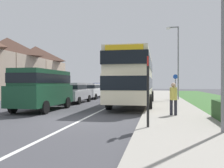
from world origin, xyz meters
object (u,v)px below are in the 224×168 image
at_px(bus_stop_sign, 148,86).
at_px(street_lamp_mid, 177,58).
at_px(parked_car_white, 91,90).
at_px(double_decker_bus, 133,76).
at_px(parked_car_silver, 74,92).
at_px(pedestrian_at_stop, 173,97).
at_px(cycle_route_sign, 175,86).
at_px(parked_car_blue, 102,89).
at_px(parked_van_dark_green, 43,87).

bearing_deg(bus_stop_sign, street_lamp_mid, 81.38).
relative_size(parked_car_white, bus_stop_sign, 1.69).
xyz_separation_m(double_decker_bus, parked_car_silver, (-5.11, 1.50, -1.22)).
height_order(pedestrian_at_stop, cycle_route_sign, cycle_route_sign).
relative_size(double_decker_bus, parked_car_blue, 2.26).
height_order(parked_car_silver, parked_car_blue, parked_car_blue).
height_order(pedestrian_at_stop, street_lamp_mid, street_lamp_mid).
xyz_separation_m(parked_car_blue, street_lamp_mid, (8.85, -6.70, 3.11)).
bearing_deg(street_lamp_mid, parked_car_white, 171.60).
bearing_deg(parked_car_white, street_lamp_mid, -8.40).
bearing_deg(street_lamp_mid, parked_car_silver, -154.23).
bearing_deg(parked_car_white, bus_stop_sign, -67.13).
bearing_deg(pedestrian_at_stop, bus_stop_sign, -108.60).
relative_size(parked_car_silver, parked_car_white, 0.99).
distance_m(parked_car_blue, street_lamp_mid, 11.53).
distance_m(parked_car_white, parked_car_blue, 5.40).
distance_m(parked_car_silver, cycle_route_sign, 9.91).
relative_size(parked_van_dark_green, bus_stop_sign, 1.91).
distance_m(parked_van_dark_green, pedestrian_at_stop, 7.73).
bearing_deg(double_decker_bus, parked_car_blue, 113.22).
height_order(parked_car_silver, street_lamp_mid, street_lamp_mid).
relative_size(parked_van_dark_green, street_lamp_mid, 0.71).
distance_m(parked_van_dark_green, parked_car_white, 10.90).
relative_size(parked_van_dark_green, pedestrian_at_stop, 2.97).
height_order(parked_car_blue, bus_stop_sign, bus_stop_sign).
distance_m(parked_car_silver, parked_car_white, 5.48).
bearing_deg(pedestrian_at_stop, double_decker_bus, 114.08).
xyz_separation_m(parked_car_white, bus_stop_sign, (6.60, -15.66, 0.64)).
relative_size(double_decker_bus, street_lamp_mid, 1.44).
bearing_deg(bus_stop_sign, parked_car_silver, 122.46).
height_order(parked_van_dark_green, pedestrian_at_stop, parked_van_dark_green).
bearing_deg(double_decker_bus, pedestrian_at_stop, -65.92).
bearing_deg(street_lamp_mid, cycle_route_sign, 96.17).
bearing_deg(parked_car_silver, pedestrian_at_stop, -42.71).
bearing_deg(street_lamp_mid, pedestrian_at_stop, -95.62).
distance_m(parked_car_silver, parked_car_blue, 10.88).
distance_m(parked_car_white, cycle_route_sign, 8.73).
distance_m(double_decker_bus, street_lamp_mid, 6.96).
bearing_deg(parked_van_dark_green, bus_stop_sign, -36.39).
xyz_separation_m(double_decker_bus, street_lamp_mid, (3.54, 5.68, 1.90)).
relative_size(cycle_route_sign, street_lamp_mid, 0.36).
xyz_separation_m(double_decker_bus, parked_car_white, (-5.24, 6.97, -1.25)).
height_order(parked_van_dark_green, parked_car_blue, parked_van_dark_green).
height_order(parked_car_silver, pedestrian_at_stop, parked_car_silver).
relative_size(parked_car_silver, cycle_route_sign, 1.73).
relative_size(double_decker_bus, parked_car_silver, 2.31).
height_order(double_decker_bus, parked_car_silver, double_decker_bus).
relative_size(bus_stop_sign, street_lamp_mid, 0.37).
xyz_separation_m(parked_van_dark_green, cycle_route_sign, (8.57, 10.36, -0.01)).
height_order(parked_car_silver, cycle_route_sign, cycle_route_sign).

